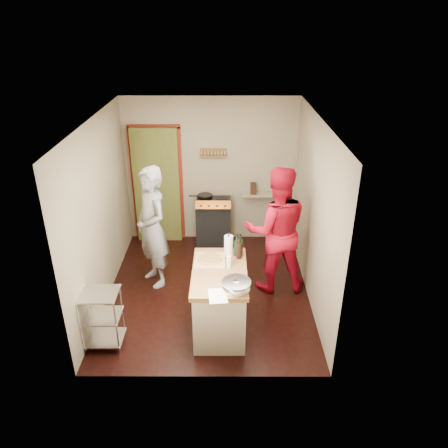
% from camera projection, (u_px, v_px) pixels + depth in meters
% --- Properties ---
extents(floor, '(3.50, 3.50, 0.00)m').
position_uv_depth(floor, '(208.00, 290.00, 6.69)').
color(floor, black).
rests_on(floor, ground).
extents(back_wall, '(3.00, 0.44, 2.60)m').
position_uv_depth(back_wall, '(175.00, 180.00, 7.78)').
color(back_wall, gray).
rests_on(back_wall, ground).
extents(left_wall, '(0.04, 3.50, 2.60)m').
position_uv_depth(left_wall, '(100.00, 213.00, 6.11)').
color(left_wall, gray).
rests_on(left_wall, ground).
extents(right_wall, '(0.04, 3.50, 2.60)m').
position_uv_depth(right_wall, '(314.00, 213.00, 6.10)').
color(right_wall, gray).
rests_on(right_wall, ground).
extents(ceiling, '(3.00, 3.50, 0.02)m').
position_uv_depth(ceiling, '(205.00, 120.00, 5.53)').
color(ceiling, white).
rests_on(ceiling, back_wall).
extents(stove, '(0.60, 0.63, 1.00)m').
position_uv_depth(stove, '(214.00, 223.00, 7.76)').
color(stove, black).
rests_on(stove, ground).
extents(wire_shelving, '(0.48, 0.40, 0.80)m').
position_uv_depth(wire_shelving, '(102.00, 317.00, 5.42)').
color(wire_shelving, silver).
rests_on(wire_shelving, ground).
extents(island, '(0.73, 1.29, 1.20)m').
position_uv_depth(island, '(220.00, 298.00, 5.71)').
color(island, beige).
rests_on(island, ground).
extents(person_stripe, '(0.76, 0.82, 1.89)m').
position_uv_depth(person_stripe, '(152.00, 228.00, 6.49)').
color(person_stripe, '#B6B5BA').
rests_on(person_stripe, ground).
extents(person_red, '(0.99, 0.80, 1.95)m').
position_uv_depth(person_red, '(276.00, 230.00, 6.36)').
color(person_red, '#A90B1F').
rests_on(person_red, ground).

